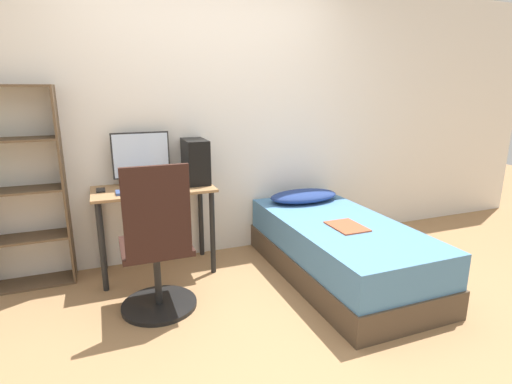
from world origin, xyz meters
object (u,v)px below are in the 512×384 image
office_chair (157,257)px  monitor (141,157)px  keyboard (144,191)px  pc_tower (195,161)px  bed (339,249)px

office_chair → monitor: monitor is taller
keyboard → pc_tower: 0.53m
office_chair → keyboard: size_ratio=2.58×
monitor → pc_tower: bearing=-11.9°
monitor → keyboard: bearing=-95.4°
office_chair → pc_tower: pc_tower is taller
office_chair → monitor: 1.01m
keyboard → office_chair: bearing=-89.3°
office_chair → bed: size_ratio=0.60×
office_chair → pc_tower: size_ratio=2.88×
bed → keyboard: 1.68m
bed → keyboard: bearing=159.8°
office_chair → bed: (1.49, 0.02, -0.18)m
office_chair → pc_tower: 1.01m
monitor → bed: bearing=-28.7°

